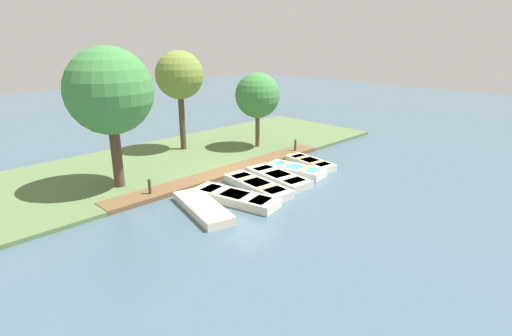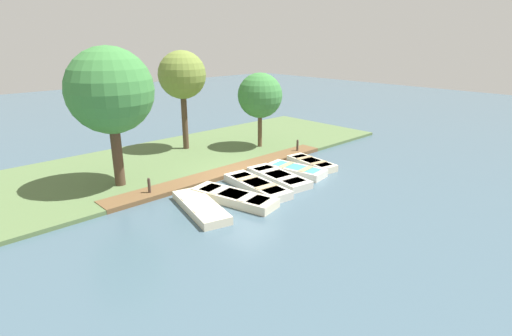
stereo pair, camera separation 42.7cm
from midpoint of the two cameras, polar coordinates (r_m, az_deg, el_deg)
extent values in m
plane|color=#425B6B|center=(18.01, -1.63, -1.97)|extent=(80.00, 80.00, 0.00)
cube|color=#567042|center=(21.72, -10.71, 1.52)|extent=(8.00, 24.00, 0.16)
cube|color=brown|center=(19.07, -4.82, -0.55)|extent=(1.11, 12.38, 0.19)
cube|color=beige|center=(15.13, -8.45, -5.60)|extent=(3.52, 1.86, 0.31)
cube|color=#994C33|center=(15.08, -8.48, -5.10)|extent=(2.87, 1.49, 0.02)
cube|color=beige|center=(14.53, -7.51, -5.89)|extent=(0.57, 1.05, 0.03)
cube|color=beige|center=(15.62, -9.39, -4.21)|extent=(0.57, 1.05, 0.03)
cube|color=beige|center=(15.83, -3.77, -4.26)|extent=(3.75, 1.91, 0.35)
cube|color=teal|center=(15.77, -3.78, -3.72)|extent=(3.06, 1.52, 0.03)
cube|color=beige|center=(15.40, -1.71, -4.14)|extent=(0.58, 1.07, 0.03)
cube|color=beige|center=(16.14, -5.76, -3.15)|extent=(0.58, 1.07, 0.03)
cube|color=beige|center=(17.01, -0.54, -2.59)|extent=(3.57, 1.43, 0.34)
cube|color=beige|center=(16.95, -0.54, -2.09)|extent=(2.92, 1.13, 0.03)
cube|color=tan|center=(16.46, 0.89, -2.63)|extent=(0.45, 1.02, 0.03)
cube|color=tan|center=(17.44, -1.89, -1.42)|extent=(0.45, 1.02, 0.03)
cube|color=beige|center=(18.12, 2.52, -1.31)|extent=(3.45, 1.57, 0.31)
cube|color=#6B7F51|center=(18.07, 2.52, -0.88)|extent=(2.82, 1.24, 0.03)
cube|color=beige|center=(17.62, 3.85, -1.34)|extent=(0.46, 1.11, 0.03)
cube|color=beige|center=(18.53, 1.26, -0.30)|extent=(0.46, 1.11, 0.03)
cube|color=silver|center=(19.08, 5.00, -0.30)|extent=(2.95, 1.54, 0.35)
cube|color=teal|center=(19.02, 5.02, 0.16)|extent=(2.41, 1.22, 0.03)
cube|color=tan|center=(18.77, 6.41, -0.06)|extent=(0.44, 1.03, 0.03)
cube|color=tan|center=(19.28, 3.66, 0.52)|extent=(0.44, 1.03, 0.03)
cube|color=beige|center=(20.28, 7.14, 0.73)|extent=(2.84, 1.35, 0.33)
cube|color=#4C709E|center=(20.24, 7.16, 1.14)|extent=(2.33, 1.07, 0.03)
cube|color=tan|center=(19.88, 8.19, 0.85)|extent=(0.40, 0.93, 0.03)
cube|color=tan|center=(20.59, 6.17, 1.55)|extent=(0.40, 0.93, 0.03)
cylinder|color=#47382D|center=(16.71, -15.63, -2.94)|extent=(0.12, 0.12, 0.75)
sphere|color=#47382D|center=(16.58, -15.75, -1.66)|extent=(0.11, 0.11, 0.11)
cylinder|color=#47382D|center=(22.28, 5.08, 2.98)|extent=(0.12, 0.12, 0.75)
sphere|color=#47382D|center=(22.18, 5.11, 3.97)|extent=(0.11, 0.11, 0.11)
cylinder|color=#4C3828|center=(17.66, -19.97, 2.00)|extent=(0.43, 0.43, 3.23)
sphere|color=#3D7F3D|center=(17.17, -20.91, 10.26)|extent=(3.48, 3.48, 3.48)
cylinder|color=#4C3828|center=(22.71, -11.04, 6.65)|extent=(0.32, 0.32, 3.56)
sphere|color=olive|center=(22.35, -11.44, 12.90)|extent=(2.58, 2.58, 2.58)
cylinder|color=brown|center=(22.95, -0.33, 5.65)|extent=(0.24, 0.24, 2.41)
sphere|color=#3D7F3D|center=(22.61, -0.33, 10.33)|extent=(2.50, 2.50, 2.50)
camera|label=1|loc=(0.21, -90.69, -0.23)|focal=28.00mm
camera|label=2|loc=(0.21, 89.31, 0.23)|focal=28.00mm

